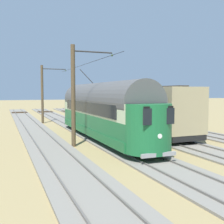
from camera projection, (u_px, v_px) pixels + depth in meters
ground_plane at (134, 140)px, 20.84m from camera, size 220.00×220.00×0.00m
track_streetcar_siding at (201, 134)px, 23.51m from camera, size 2.80×80.00×0.18m
track_adjacent_siding at (157, 137)px, 21.92m from camera, size 2.80×80.00×0.18m
track_third_siding at (106, 140)px, 20.33m from camera, size 2.80×80.00×0.18m
track_outer_siding at (47, 144)px, 18.74m from camera, size 2.80×80.00×0.18m
vintage_streetcar at (102, 109)px, 21.01m from camera, size 2.65×16.72×5.60m
coach_adjacent at (141, 108)px, 24.24m from camera, size 2.96×13.70×3.85m
catenary_pole_foreground at (43, 93)px, 31.64m from camera, size 2.94×0.28×6.63m
catenary_pole_mid_near at (75, 94)px, 18.00m from camera, size 2.94×0.28×6.63m
overhead_wire_run at (80, 65)px, 26.14m from camera, size 2.73×18.72×0.18m
switch_stand at (167, 118)px, 30.78m from camera, size 0.50×0.30×1.24m
track_end_bumper at (145, 119)px, 32.58m from camera, size 1.80×0.60×0.80m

